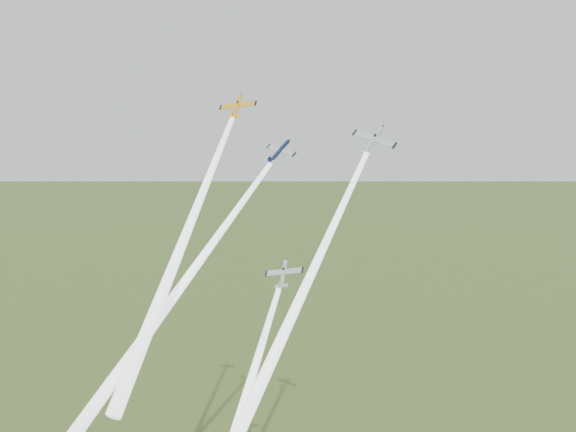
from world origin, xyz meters
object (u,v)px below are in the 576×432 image
object	(u,v)px
plane_navy	(279,151)
plane_silver_low	(283,274)
plane_yellow	(237,106)
plane_silver_right	(373,140)

from	to	relation	value
plane_navy	plane_silver_low	size ratio (longest dim) A/B	1.01
plane_silver_low	plane_yellow	bearing A→B (deg)	136.92
plane_navy	plane_silver_right	xyz separation A→B (m)	(17.93, 0.17, 2.41)
plane_silver_right	plane_silver_low	xyz separation A→B (m)	(-11.72, -12.96, -22.37)
plane_yellow	plane_silver_low	world-z (taller)	plane_yellow
plane_yellow	plane_silver_low	xyz separation A→B (m)	(14.73, -12.54, -28.23)
plane_silver_right	plane_navy	bearing A→B (deg)	-170.04
plane_yellow	plane_navy	world-z (taller)	plane_yellow
plane_yellow	plane_silver_right	distance (m)	27.09
plane_navy	plane_silver_low	xyz separation A→B (m)	(6.21, -12.80, -19.96)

